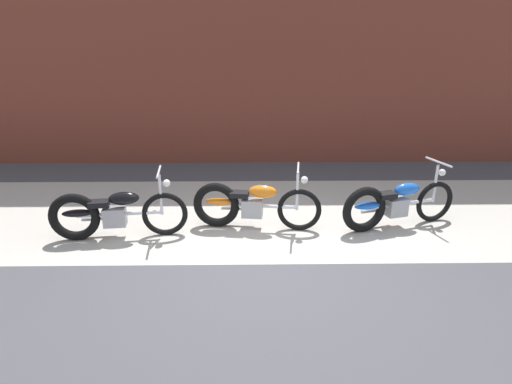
# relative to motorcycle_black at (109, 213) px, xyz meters

# --- Properties ---
(ground_plane) EXTENTS (80.00, 80.00, 0.00)m
(ground_plane) POSITION_rel_motorcycle_black_xyz_m (2.24, -0.84, -0.40)
(ground_plane) COLOR #47474C
(sidewalk_slab) EXTENTS (36.00, 3.50, 0.01)m
(sidewalk_slab) POSITION_rel_motorcycle_black_xyz_m (2.24, 0.91, -0.40)
(sidewalk_slab) COLOR #B2ADA3
(sidewalk_slab) RESTS_ON ground
(brick_building_wall) EXTENTS (36.00, 0.50, 5.77)m
(brick_building_wall) POSITION_rel_motorcycle_black_xyz_m (2.24, 4.36, 2.49)
(brick_building_wall) COLOR brown
(brick_building_wall) RESTS_ON ground
(motorcycle_black) EXTENTS (2.00, 0.58, 1.03)m
(motorcycle_black) POSITION_rel_motorcycle_black_xyz_m (0.00, 0.00, 0.00)
(motorcycle_black) COLOR black
(motorcycle_black) RESTS_ON ground
(motorcycle_orange) EXTENTS (2.00, 0.62, 1.03)m
(motorcycle_orange) POSITION_rel_motorcycle_black_xyz_m (2.04, 0.33, 0.00)
(motorcycle_orange) COLOR black
(motorcycle_orange) RESTS_ON ground
(motorcycle_blue) EXTENTS (1.95, 0.82, 1.03)m
(motorcycle_blue) POSITION_rel_motorcycle_black_xyz_m (4.30, 0.31, 0.00)
(motorcycle_blue) COLOR black
(motorcycle_blue) RESTS_ON ground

